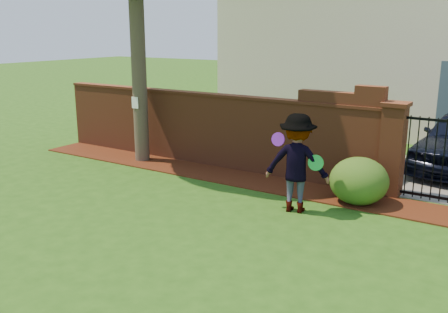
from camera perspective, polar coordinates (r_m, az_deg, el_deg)
The scene contains 10 objects.
ground at distance 8.17m, azimuth -6.17°, elevation -9.13°, with size 80.00×80.00×0.01m, color #255014.
mulch_bed at distance 11.24m, azimuth 0.67°, elevation -2.32°, with size 11.10×1.08×0.03m, color #3A160A.
brick_wall at distance 12.13m, azimuth -1.91°, elevation 3.35°, with size 8.70×0.31×2.16m.
pillar_left at distance 10.34m, azimuth 18.68°, elevation 0.82°, with size 0.50×0.50×1.88m.
house at distance 18.19m, azimuth 21.33°, elevation 13.15°, with size 12.40×6.40×6.30m.
paper_notice at distance 12.41m, azimuth -10.13°, elevation 6.07°, with size 0.20×0.01×0.28m, color white.
shrub_left at distance 9.78m, azimuth 15.14°, elevation -2.71°, with size 1.11×1.11×0.90m, color #245218.
man at distance 9.03m, azimuth 8.25°, elevation -0.81°, with size 1.16×0.67×1.80m, color gray.
frisbee_purple at distance 9.01m, azimuth 6.20°, elevation 1.97°, with size 0.25×0.25×0.02m, color purple.
frisbee_green at distance 8.83m, azimuth 10.43°, elevation -0.71°, with size 0.28×0.28×0.03m, color green.
Camera 1 is at (4.74, -5.81, 3.23)m, focal length 40.06 mm.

